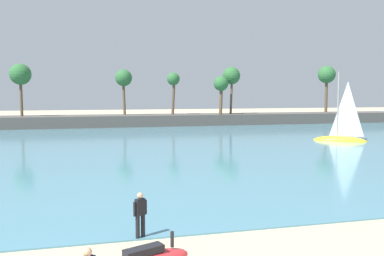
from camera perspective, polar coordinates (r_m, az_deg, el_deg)
sea at (r=59.54m, az=-8.24°, el=-0.14°), size 220.00×90.70×0.06m
palm_headland at (r=64.66m, az=-10.50°, el=2.33°), size 95.30×6.14×13.40m
person_at_waterline at (r=14.54m, az=-7.33°, el=-11.97°), size 0.50×0.33×1.67m
sailboat_near_shore at (r=46.23m, az=20.32°, el=-0.85°), size 5.36×4.67×7.98m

